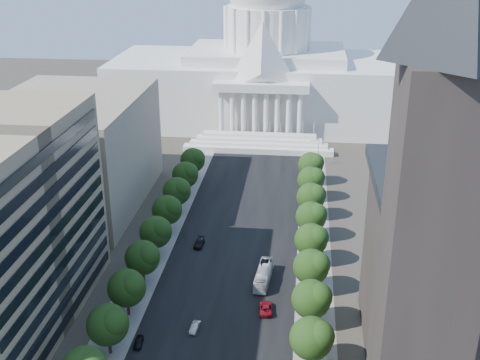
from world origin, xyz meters
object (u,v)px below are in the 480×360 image
(car_dark_a, at_px, (139,342))
(car_silver, at_px, (195,327))
(city_bus, at_px, (264,275))
(car_dark_b, at_px, (199,243))
(car_red, at_px, (266,308))

(car_dark_a, relative_size, car_silver, 0.97)
(car_dark_a, xyz_separation_m, city_bus, (21.44, 24.26, 1.01))
(car_dark_a, height_order, city_bus, city_bus)
(car_dark_a, bearing_deg, city_bus, 44.23)
(car_dark_b, xyz_separation_m, city_bus, (16.73, -14.56, 0.92))
(car_dark_a, distance_m, city_bus, 32.39)
(car_silver, xyz_separation_m, car_red, (13.13, 7.64, 0.14))
(car_silver, height_order, car_red, car_red)
(car_dark_a, xyz_separation_m, car_dark_b, (4.71, 38.82, 0.09))
(car_red, relative_size, city_bus, 0.47)
(car_dark_b, bearing_deg, city_bus, -38.71)
(car_red, distance_m, city_bus, 11.19)
(car_silver, bearing_deg, city_bus, 64.81)
(car_dark_a, xyz_separation_m, car_red, (22.69, 13.17, 0.13))
(car_red, bearing_deg, city_bus, -88.11)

